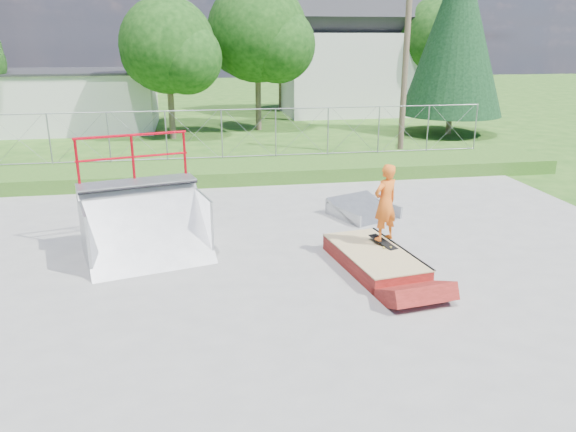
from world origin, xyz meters
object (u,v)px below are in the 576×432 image
object	(u,v)px
grind_box	(374,259)
flat_bank_ramp	(364,209)
quarter_pipe	(144,202)
skater	(385,206)

from	to	relation	value
grind_box	flat_bank_ramp	world-z (taller)	flat_bank_ramp
quarter_pipe	skater	xyz separation A→B (m)	(5.20, -1.11, -0.03)
grind_box	quarter_pipe	distance (m)	5.22
quarter_pipe	skater	distance (m)	5.32
flat_bank_ramp	skater	bearing A→B (deg)	-122.08
grind_box	flat_bank_ramp	xyz separation A→B (m)	(0.85, 3.51, 0.03)
grind_box	quarter_pipe	world-z (taller)	quarter_pipe
quarter_pipe	skater	bearing A→B (deg)	-26.40
flat_bank_ramp	skater	distance (m)	3.38
grind_box	skater	distance (m)	1.20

